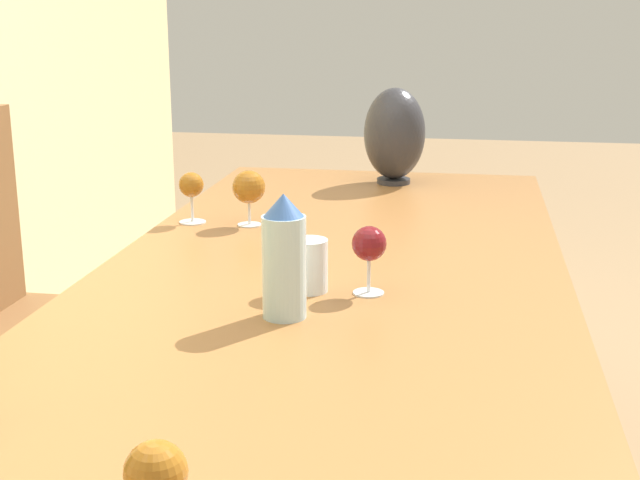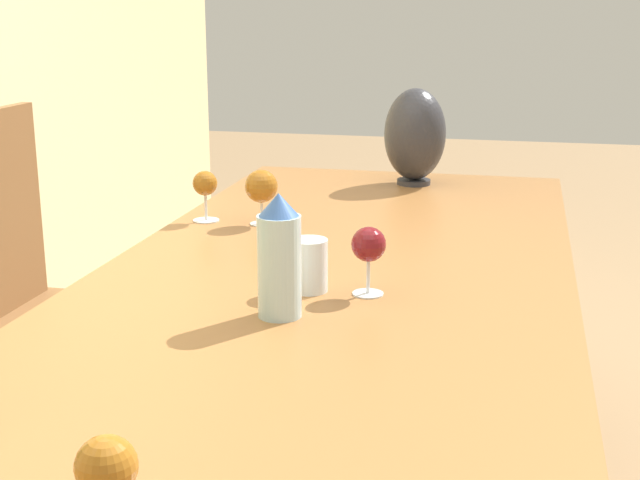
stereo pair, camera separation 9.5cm
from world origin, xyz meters
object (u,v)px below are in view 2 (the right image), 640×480
at_px(vase, 415,135).
at_px(wine_glass_1, 205,185).
at_px(chair_far, 44,293).
at_px(water_tumbler, 309,265).
at_px(wine_glass_0, 261,187).
at_px(water_bottle, 279,257).
at_px(wine_glass_3, 107,472).
at_px(wine_glass_2, 369,246).

relative_size(vase, wine_glass_1, 2.25).
bearing_deg(chair_far, wine_glass_1, -83.95).
height_order(wine_glass_1, chair_far, chair_far).
relative_size(water_tumbler, wine_glass_1, 0.80).
height_order(wine_glass_0, chair_far, chair_far).
xyz_separation_m(water_tumbler, wine_glass_0, (0.48, 0.24, 0.04)).
xyz_separation_m(wine_glass_0, chair_far, (-0.04, 0.59, -0.30)).
height_order(water_bottle, wine_glass_3, water_bottle).
relative_size(vase, wine_glass_0, 2.09).
height_order(water_bottle, wine_glass_1, water_bottle).
xyz_separation_m(wine_glass_1, chair_far, (-0.05, 0.44, -0.30)).
bearing_deg(water_tumbler, wine_glass_0, 26.16).
distance_m(vase, chair_far, 1.15).
bearing_deg(water_bottle, wine_glass_1, 30.08).
distance_m(wine_glass_0, wine_glass_1, 0.15).
bearing_deg(wine_glass_3, chair_far, 32.58).
bearing_deg(wine_glass_1, wine_glass_3, -163.86).
bearing_deg(wine_glass_3, water_bottle, 1.93).
bearing_deg(water_tumbler, wine_glass_3, -179.53).
height_order(water_bottle, wine_glass_0, water_bottle).
bearing_deg(water_tumbler, vase, -3.71).
distance_m(vase, wine_glass_0, 0.66).
height_order(water_tumbler, chair_far, chair_far).
height_order(wine_glass_1, wine_glass_2, wine_glass_2).
relative_size(water_bottle, wine_glass_2, 1.69).
relative_size(wine_glass_1, wine_glass_3, 0.96).
relative_size(wine_glass_0, wine_glass_2, 1.05).
bearing_deg(vase, wine_glass_3, 178.17).
bearing_deg(wine_glass_2, wine_glass_0, 36.19).
xyz_separation_m(vase, chair_far, (-0.63, 0.90, -0.36)).
xyz_separation_m(vase, wine_glass_3, (-1.93, 0.06, -0.05)).
bearing_deg(water_bottle, wine_glass_0, 19.21).
xyz_separation_m(vase, wine_glass_2, (-1.06, -0.04, -0.05)).
relative_size(water_bottle, wine_glass_3, 1.67).
bearing_deg(wine_glass_3, wine_glass_2, -6.99).
xyz_separation_m(vase, wine_glass_1, (-0.58, 0.45, -0.06)).
bearing_deg(chair_far, wine_glass_3, -147.42).
bearing_deg(wine_glass_1, water_tumbler, -141.65).
distance_m(wine_glass_1, chair_far, 0.54).
xyz_separation_m(water_tumbler, vase, (1.06, -0.07, 0.10)).
bearing_deg(vase, chair_far, 124.91).
bearing_deg(wine_glass_1, vase, -38.09).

